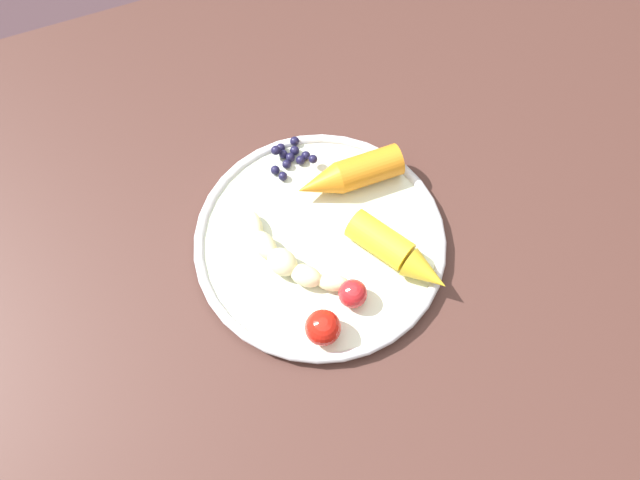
{
  "coord_description": "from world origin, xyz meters",
  "views": [
    {
      "loc": [
        0.08,
        0.28,
        1.45
      ],
      "look_at": [
        -0.04,
        -0.03,
        0.75
      ],
      "focal_mm": 37.07,
      "sensor_mm": 36.0,
      "label": 1
    }
  ],
  "objects_px": {
    "plate": "(320,241)",
    "banana": "(286,259)",
    "carrot_yellow": "(399,255)",
    "blueberry_pile": "(290,157)",
    "carrot_orange": "(349,175)",
    "dining_table": "(301,301)",
    "tomato_mid": "(326,326)",
    "tomato_near": "(353,294)"
  },
  "relations": [
    {
      "from": "carrot_orange",
      "to": "carrot_yellow",
      "type": "height_order",
      "value": "carrot_orange"
    },
    {
      "from": "tomato_mid",
      "to": "dining_table",
      "type": "bearing_deg",
      "value": -87.15
    },
    {
      "from": "banana",
      "to": "blueberry_pile",
      "type": "bearing_deg",
      "value": -112.0
    },
    {
      "from": "plate",
      "to": "tomato_near",
      "type": "distance_m",
      "value": 0.08
    },
    {
      "from": "carrot_orange",
      "to": "dining_table",
      "type": "bearing_deg",
      "value": 43.14
    },
    {
      "from": "carrot_orange",
      "to": "carrot_yellow",
      "type": "bearing_deg",
      "value": 96.38
    },
    {
      "from": "carrot_orange",
      "to": "tomato_mid",
      "type": "bearing_deg",
      "value": 60.31
    },
    {
      "from": "plate",
      "to": "banana",
      "type": "relative_size",
      "value": 2.15
    },
    {
      "from": "banana",
      "to": "carrot_yellow",
      "type": "distance_m",
      "value": 0.13
    },
    {
      "from": "dining_table",
      "to": "carrot_yellow",
      "type": "relative_size",
      "value": 10.04
    },
    {
      "from": "plate",
      "to": "blueberry_pile",
      "type": "relative_size",
      "value": 5.09
    },
    {
      "from": "plate",
      "to": "tomato_mid",
      "type": "height_order",
      "value": "tomato_mid"
    },
    {
      "from": "dining_table",
      "to": "carrot_yellow",
      "type": "height_order",
      "value": "carrot_yellow"
    },
    {
      "from": "carrot_yellow",
      "to": "tomato_near",
      "type": "distance_m",
      "value": 0.07
    },
    {
      "from": "plate",
      "to": "tomato_mid",
      "type": "distance_m",
      "value": 0.12
    },
    {
      "from": "banana",
      "to": "carrot_orange",
      "type": "distance_m",
      "value": 0.13
    },
    {
      "from": "carrot_yellow",
      "to": "blueberry_pile",
      "type": "relative_size",
      "value": 2.15
    },
    {
      "from": "blueberry_pile",
      "to": "tomato_mid",
      "type": "distance_m",
      "value": 0.23
    },
    {
      "from": "dining_table",
      "to": "carrot_orange",
      "type": "bearing_deg",
      "value": -136.86
    },
    {
      "from": "dining_table",
      "to": "plate",
      "type": "xyz_separation_m",
      "value": [
        -0.04,
        -0.03,
        0.08
      ]
    },
    {
      "from": "blueberry_pile",
      "to": "plate",
      "type": "bearing_deg",
      "value": 87.04
    },
    {
      "from": "carrot_yellow",
      "to": "tomato_near",
      "type": "bearing_deg",
      "value": 19.03
    },
    {
      "from": "tomato_near",
      "to": "dining_table",
      "type": "bearing_deg",
      "value": -46.95
    },
    {
      "from": "banana",
      "to": "tomato_mid",
      "type": "bearing_deg",
      "value": 97.27
    },
    {
      "from": "tomato_mid",
      "to": "tomato_near",
      "type": "bearing_deg",
      "value": -148.54
    },
    {
      "from": "tomato_mid",
      "to": "carrot_orange",
      "type": "bearing_deg",
      "value": -119.69
    },
    {
      "from": "carrot_orange",
      "to": "blueberry_pile",
      "type": "height_order",
      "value": "carrot_orange"
    },
    {
      "from": "carrot_yellow",
      "to": "tomato_mid",
      "type": "relative_size",
      "value": 3.19
    },
    {
      "from": "dining_table",
      "to": "banana",
      "type": "xyz_separation_m",
      "value": [
        0.01,
        -0.02,
        0.1
      ]
    },
    {
      "from": "plate",
      "to": "banana",
      "type": "height_order",
      "value": "banana"
    },
    {
      "from": "plate",
      "to": "carrot_orange",
      "type": "distance_m",
      "value": 0.09
    },
    {
      "from": "dining_table",
      "to": "carrot_orange",
      "type": "height_order",
      "value": "carrot_orange"
    },
    {
      "from": "banana",
      "to": "tomato_mid",
      "type": "relative_size",
      "value": 3.51
    },
    {
      "from": "blueberry_pile",
      "to": "carrot_yellow",
      "type": "bearing_deg",
      "value": 110.99
    },
    {
      "from": "dining_table",
      "to": "tomato_near",
      "type": "relative_size",
      "value": 39.01
    },
    {
      "from": "carrot_yellow",
      "to": "carrot_orange",
      "type": "bearing_deg",
      "value": -83.62
    },
    {
      "from": "banana",
      "to": "carrot_yellow",
      "type": "bearing_deg",
      "value": 159.49
    },
    {
      "from": "banana",
      "to": "carrot_orange",
      "type": "xyz_separation_m",
      "value": [
        -0.11,
        -0.07,
        0.01
      ]
    },
    {
      "from": "carrot_orange",
      "to": "tomato_mid",
      "type": "relative_size",
      "value": 3.32
    },
    {
      "from": "plate",
      "to": "banana",
      "type": "bearing_deg",
      "value": 16.37
    },
    {
      "from": "carrot_yellow",
      "to": "tomato_near",
      "type": "height_order",
      "value": "carrot_yellow"
    },
    {
      "from": "dining_table",
      "to": "carrot_orange",
      "type": "xyz_separation_m",
      "value": [
        -0.1,
        -0.09,
        0.1
      ]
    }
  ]
}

